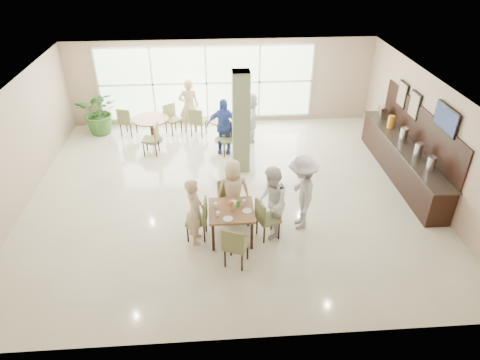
{
  "coord_description": "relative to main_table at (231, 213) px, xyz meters",
  "views": [
    {
      "loc": [
        -0.38,
        -9.21,
        6.04
      ],
      "look_at": [
        0.2,
        -1.2,
        1.1
      ],
      "focal_mm": 32.0,
      "sensor_mm": 36.0,
      "label": 1
    }
  ],
  "objects": [
    {
      "name": "ground",
      "position": [
        0.03,
        1.81,
        -0.66
      ],
      "size": [
        10.0,
        10.0,
        0.0
      ],
      "primitive_type": "plane",
      "color": "beige",
      "rests_on": "ground"
    },
    {
      "name": "potted_plant",
      "position": [
        -3.91,
        5.71,
        0.08
      ],
      "size": [
        1.37,
        1.37,
        1.48
      ],
      "primitive_type": "imported",
      "rotation": [
        0.0,
        0.0,
        -0.03
      ],
      "color": "#356327",
      "rests_on": "ground"
    },
    {
      "name": "chairs_main_table",
      "position": [
        0.03,
        -0.01,
        -0.18
      ],
      "size": [
        2.09,
        2.16,
        0.95
      ],
      "color": "#5D6A3A",
      "rests_on": "ground"
    },
    {
      "name": "teen_far",
      "position": [
        0.08,
        0.67,
        0.11
      ],
      "size": [
        0.78,
        0.46,
        1.54
      ],
      "primitive_type": "imported",
      "rotation": [
        0.0,
        0.0,
        3.2
      ],
      "color": "tan",
      "rests_on": "ground"
    },
    {
      "name": "adult_b",
      "position": [
        0.85,
        4.81,
        0.13
      ],
      "size": [
        0.72,
        1.49,
        1.57
      ],
      "primitive_type": "imported",
      "rotation": [
        0.0,
        0.0,
        -1.64
      ],
      "color": "white",
      "rests_on": "ground"
    },
    {
      "name": "column",
      "position": [
        0.43,
        3.01,
        0.74
      ],
      "size": [
        0.45,
        0.45,
        2.8
      ],
      "primitive_type": "cube",
      "color": "#687652",
      "rests_on": "ground"
    },
    {
      "name": "framed_art_a",
      "position": [
        4.98,
        2.81,
        1.19
      ],
      "size": [
        0.05,
        0.55,
        0.7
      ],
      "color": "black",
      "rests_on": "ground"
    },
    {
      "name": "room_shell",
      "position": [
        0.03,
        1.81,
        1.05
      ],
      "size": [
        10.0,
        10.0,
        10.0
      ],
      "color": "white",
      "rests_on": "ground"
    },
    {
      "name": "tabletop_clutter",
      "position": [
        0.0,
        -0.0,
        0.15
      ],
      "size": [
        0.8,
        0.79,
        0.21
      ],
      "color": "white",
      "rests_on": "main_table"
    },
    {
      "name": "round_table_left",
      "position": [
        -2.23,
        5.01,
        -0.08
      ],
      "size": [
        1.11,
        1.11,
        0.75
      ],
      "color": "brown",
      "rests_on": "ground"
    },
    {
      "name": "window_bank",
      "position": [
        -0.47,
        6.27,
        0.74
      ],
      "size": [
        7.0,
        0.04,
        7.0
      ],
      "color": "silver",
      "rests_on": "ground"
    },
    {
      "name": "teen_standing",
      "position": [
        1.57,
        0.33,
        0.23
      ],
      "size": [
        0.72,
        1.18,
        1.78
      ],
      "primitive_type": "imported",
      "rotation": [
        0.0,
        0.0,
        -1.62
      ],
      "color": "#AAA9AC",
      "rests_on": "ground"
    },
    {
      "name": "adult_standing",
      "position": [
        -1.05,
        5.59,
        0.24
      ],
      "size": [
        0.69,
        0.49,
        1.79
      ],
      "primitive_type": "imported",
      "rotation": [
        0.0,
        0.0,
        3.23
      ],
      "color": "tan",
      "rests_on": "ground"
    },
    {
      "name": "main_table",
      "position": [
        0.0,
        0.0,
        0.0
      ],
      "size": [
        0.96,
        0.96,
        0.75
      ],
      "color": "brown",
      "rests_on": "ground"
    },
    {
      "name": "chairs_table_left",
      "position": [
        -2.26,
        5.03,
        -0.18
      ],
      "size": [
        2.05,
        1.96,
        0.95
      ],
      "color": "#5D6A3A",
      "rests_on": "ground"
    },
    {
      "name": "adult_a",
      "position": [
        -0.01,
        4.08,
        0.18
      ],
      "size": [
        1.06,
        0.71,
        1.67
      ],
      "primitive_type": "imported",
      "rotation": [
        0.0,
        0.0,
        -0.16
      ],
      "color": "#3851AA",
      "rests_on": "ground"
    },
    {
      "name": "teen_left",
      "position": [
        -0.77,
        -0.05,
        0.12
      ],
      "size": [
        0.38,
        0.57,
        1.55
      ],
      "primitive_type": "imported",
      "rotation": [
        0.0,
        0.0,
        1.58
      ],
      "color": "tan",
      "rests_on": "ground"
    },
    {
      "name": "round_table_right",
      "position": [
        0.03,
        4.85,
        -0.1
      ],
      "size": [
        1.02,
        1.02,
        0.75
      ],
      "color": "brown",
      "rests_on": "ground"
    },
    {
      "name": "buffet_counter",
      "position": [
        4.73,
        2.32,
        -0.1
      ],
      "size": [
        0.64,
        4.7,
        1.95
      ],
      "color": "black",
      "rests_on": "ground"
    },
    {
      "name": "wall_tv",
      "position": [
        4.97,
        1.21,
        1.49
      ],
      "size": [
        0.06,
        1.0,
        0.58
      ],
      "color": "black",
      "rests_on": "ground"
    },
    {
      "name": "teen_right",
      "position": [
        0.86,
        0.07,
        0.18
      ],
      "size": [
        0.69,
        0.86,
        1.67
      ],
      "primitive_type": "imported",
      "rotation": [
        0.0,
        0.0,
        -1.64
      ],
      "color": "white",
      "rests_on": "ground"
    },
    {
      "name": "chairs_table_right",
      "position": [
        0.03,
        4.83,
        -0.18
      ],
      "size": [
        2.15,
        1.92,
        0.95
      ],
      "color": "#5D6A3A",
      "rests_on": "ground"
    },
    {
      "name": "framed_art_b",
      "position": [
        4.98,
        3.61,
        1.19
      ],
      "size": [
        0.05,
        0.55,
        0.7
      ],
      "color": "black",
      "rests_on": "ground"
    }
  ]
}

